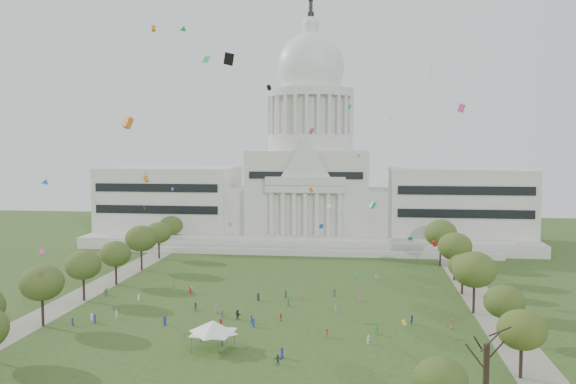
% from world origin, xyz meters
% --- Properties ---
extents(ground, '(400.00, 400.00, 0.00)m').
position_xyz_m(ground, '(0.00, 0.00, 0.00)').
color(ground, '#324A1D').
rests_on(ground, ground).
extents(capitol, '(160.00, 64.50, 91.30)m').
position_xyz_m(capitol, '(0.00, 113.59, 22.30)').
color(capitol, beige).
rests_on(capitol, ground).
extents(path_left, '(8.00, 160.00, 0.04)m').
position_xyz_m(path_left, '(-48.00, 30.00, 0.02)').
color(path_left, gray).
rests_on(path_left, ground).
extents(path_right, '(8.00, 160.00, 0.04)m').
position_xyz_m(path_right, '(48.00, 30.00, 0.02)').
color(path_right, gray).
rests_on(path_right, ground).
extents(row_tree_r_0, '(7.67, 7.67, 10.91)m').
position_xyz_m(row_tree_r_0, '(44.94, -19.59, 7.75)').
color(row_tree_r_0, black).
rests_on(row_tree_r_0, ground).
extents(row_tree_l_1, '(8.86, 8.86, 12.59)m').
position_xyz_m(row_tree_l_1, '(-44.07, -2.96, 8.95)').
color(row_tree_l_1, black).
rests_on(row_tree_l_1, ground).
extents(row_tree_r_1, '(7.58, 7.58, 10.78)m').
position_xyz_m(row_tree_r_1, '(46.22, -1.75, 7.66)').
color(row_tree_r_1, black).
rests_on(row_tree_r_1, ground).
extents(row_tree_l_2, '(8.42, 8.42, 11.97)m').
position_xyz_m(row_tree_l_2, '(-45.04, 17.30, 8.51)').
color(row_tree_l_2, black).
rests_on(row_tree_l_2, ground).
extents(row_tree_r_2, '(9.55, 9.55, 13.58)m').
position_xyz_m(row_tree_r_2, '(44.17, 17.44, 9.66)').
color(row_tree_r_2, black).
rests_on(row_tree_r_2, ground).
extents(row_tree_l_3, '(8.12, 8.12, 11.55)m').
position_xyz_m(row_tree_l_3, '(-44.09, 33.92, 8.21)').
color(row_tree_l_3, black).
rests_on(row_tree_l_3, ground).
extents(row_tree_r_3, '(7.01, 7.01, 9.98)m').
position_xyz_m(row_tree_r_3, '(44.40, 34.48, 7.08)').
color(row_tree_r_3, black).
rests_on(row_tree_r_3, ground).
extents(row_tree_l_4, '(9.29, 9.29, 13.21)m').
position_xyz_m(row_tree_l_4, '(-44.08, 52.42, 9.39)').
color(row_tree_l_4, black).
rests_on(row_tree_l_4, ground).
extents(row_tree_r_4, '(9.19, 9.19, 13.06)m').
position_xyz_m(row_tree_r_4, '(44.76, 50.04, 9.29)').
color(row_tree_r_4, black).
rests_on(row_tree_r_4, ground).
extents(row_tree_l_5, '(8.33, 8.33, 11.85)m').
position_xyz_m(row_tree_l_5, '(-45.22, 71.01, 8.42)').
color(row_tree_l_5, black).
rests_on(row_tree_l_5, ground).
extents(row_tree_r_5, '(9.82, 9.82, 13.96)m').
position_xyz_m(row_tree_r_5, '(43.49, 70.19, 9.93)').
color(row_tree_r_5, black).
rests_on(row_tree_r_5, ground).
extents(row_tree_l_6, '(8.19, 8.19, 11.64)m').
position_xyz_m(row_tree_l_6, '(-46.87, 89.14, 8.27)').
color(row_tree_l_6, black).
rests_on(row_tree_l_6, ground).
extents(row_tree_r_6, '(8.42, 8.42, 11.97)m').
position_xyz_m(row_tree_r_6, '(45.96, 88.13, 8.51)').
color(row_tree_r_6, black).
rests_on(row_tree_r_6, ground).
extents(near_tree_1, '(6.93, 6.93, 9.86)m').
position_xyz_m(near_tree_1, '(30.00, -40.00, 7.00)').
color(near_tree_1, black).
rests_on(near_tree_1, ground).
extents(big_bare_tree, '(6.00, 5.00, 12.80)m').
position_xyz_m(big_bare_tree, '(38.00, -28.00, 8.67)').
color(big_bare_tree, black).
rests_on(big_bare_tree, ground).
extents(event_tent, '(10.50, 10.50, 5.30)m').
position_xyz_m(event_tent, '(-6.47, -11.98, 4.11)').
color(event_tent, '#4C4C4C').
rests_on(event_tent, ground).
extents(person_0, '(1.15, 1.01, 1.97)m').
position_xyz_m(person_0, '(37.91, 5.25, 0.99)').
color(person_0, olive).
rests_on(person_0, ground).
extents(person_2, '(0.94, 0.99, 1.74)m').
position_xyz_m(person_2, '(30.32, 8.03, 0.87)').
color(person_2, navy).
rests_on(person_2, ground).
extents(person_3, '(0.73, 1.16, 1.68)m').
position_xyz_m(person_3, '(13.42, -3.02, 0.84)').
color(person_3, '#B21E1E').
rests_on(person_3, ground).
extents(person_4, '(0.66, 1.01, 1.59)m').
position_xyz_m(person_4, '(3.26, 6.68, 0.80)').
color(person_4, '#B21E1E').
rests_on(person_4, ground).
extents(person_5, '(1.94, 1.77, 2.04)m').
position_xyz_m(person_5, '(-5.91, 6.58, 1.02)').
color(person_5, '#26262B').
rests_on(person_5, ground).
extents(person_6, '(0.65, 0.95, 1.87)m').
position_xyz_m(person_6, '(6.42, -15.25, 0.94)').
color(person_6, navy).
rests_on(person_6, ground).
extents(person_7, '(0.71, 0.71, 1.59)m').
position_xyz_m(person_7, '(-5.19, -10.84, 0.79)').
color(person_7, '#4C4C51').
rests_on(person_7, ground).
extents(person_8, '(0.98, 0.68, 1.88)m').
position_xyz_m(person_8, '(-16.56, 11.90, 0.94)').
color(person_8, '#4C4C51').
rests_on(person_8, ground).
extents(person_9, '(0.97, 1.08, 1.50)m').
position_xyz_m(person_9, '(21.26, -5.70, 0.75)').
color(person_9, silver).
rests_on(person_9, ground).
extents(person_10, '(0.75, 1.09, 1.71)m').
position_xyz_m(person_10, '(14.43, 14.78, 0.85)').
color(person_10, silver).
rests_on(person_10, ground).
extents(person_11, '(1.63, 0.88, 1.67)m').
position_xyz_m(person_11, '(6.17, -18.40, 0.83)').
color(person_11, '#4C4C51').
rests_on(person_11, ground).
extents(distant_crowd, '(65.43, 31.19, 1.94)m').
position_xyz_m(distant_crowd, '(-12.32, 13.74, 0.87)').
color(distant_crowd, silver).
rests_on(distant_crowd, ground).
extents(kite_swarm, '(90.01, 95.40, 55.61)m').
position_xyz_m(kite_swarm, '(3.46, 9.46, 31.27)').
color(kite_swarm, white).
rests_on(kite_swarm, ground).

